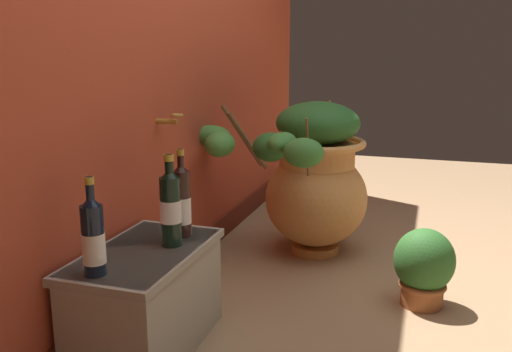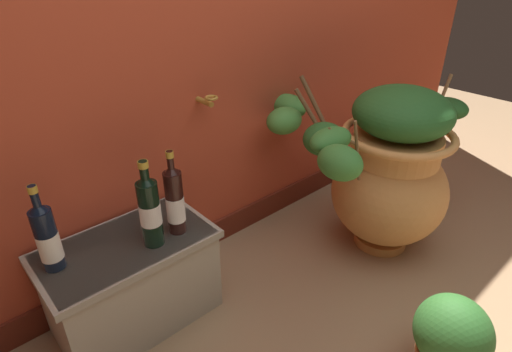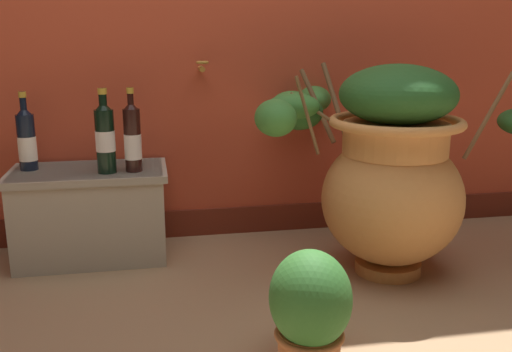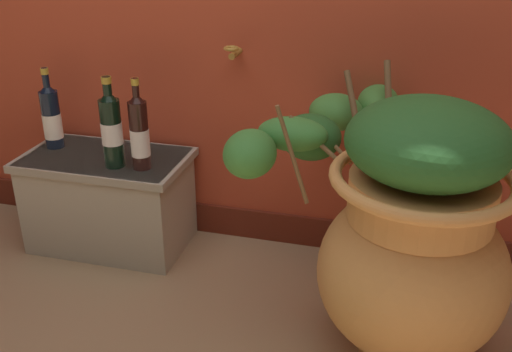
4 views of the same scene
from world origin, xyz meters
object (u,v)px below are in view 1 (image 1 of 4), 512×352
object	(u,v)px
wine_bottle_middle	(93,236)
wine_bottle_right	(182,201)
potted_shrub	(424,267)
terracotta_urn	(313,176)
wine_bottle_left	(170,205)

from	to	relation	value
wine_bottle_middle	wine_bottle_right	xyz separation A→B (m)	(0.43, -0.11, 0.01)
potted_shrub	wine_bottle_right	bearing A→B (deg)	118.95
wine_bottle_right	potted_shrub	bearing A→B (deg)	-61.05
wine_bottle_middle	potted_shrub	xyz separation A→B (m)	(0.93, -1.01, -0.34)
wine_bottle_middle	terracotta_urn	bearing A→B (deg)	-16.12
potted_shrub	wine_bottle_left	bearing A→B (deg)	124.08
terracotta_urn	potted_shrub	xyz separation A→B (m)	(-0.48, -0.60, -0.26)
wine_bottle_middle	potted_shrub	world-z (taller)	wine_bottle_middle
wine_bottle_middle	wine_bottle_right	world-z (taller)	wine_bottle_right
terracotta_urn	wine_bottle_left	world-z (taller)	terracotta_urn
terracotta_urn	wine_bottle_middle	distance (m)	1.48
terracotta_urn	wine_bottle_right	size ratio (longest dim) A/B	3.54
wine_bottle_left	wine_bottle_right	world-z (taller)	same
wine_bottle_left	wine_bottle_right	bearing A→B (deg)	3.38
wine_bottle_left	wine_bottle_middle	size ratio (longest dim) A/B	1.06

